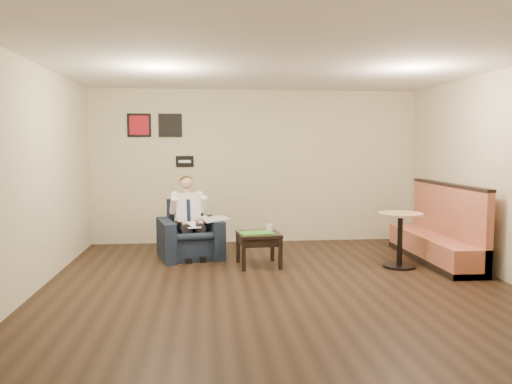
{
  "coord_description": "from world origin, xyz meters",
  "views": [
    {
      "loc": [
        -0.91,
        -6.16,
        1.78
      ],
      "look_at": [
        -0.18,
        1.2,
        1.1
      ],
      "focal_mm": 35.0,
      "sensor_mm": 36.0,
      "label": 1
    }
  ],
  "objects": [
    {
      "name": "wall_right",
      "position": [
        3.0,
        0.0,
        1.4
      ],
      "size": [
        0.02,
        6.0,
        2.8
      ],
      "primitive_type": "cube",
      "color": "beige",
      "rests_on": "ground"
    },
    {
      "name": "side_table",
      "position": [
        -0.15,
        1.1,
        0.25
      ],
      "size": [
        0.66,
        0.66,
        0.5
      ],
      "primitive_type": "cube",
      "rotation": [
        0.0,
        0.0,
        0.09
      ],
      "color": "black",
      "rests_on": "ground"
    },
    {
      "name": "armchair",
      "position": [
        -1.18,
        1.77,
        0.45
      ],
      "size": [
        1.13,
        1.13,
        0.91
      ],
      "primitive_type": "cube",
      "rotation": [
        0.0,
        0.0,
        0.23
      ],
      "color": "black",
      "rests_on": "ground"
    },
    {
      "name": "lap_papers",
      "position": [
        -1.13,
        1.56,
        0.56
      ],
      "size": [
        0.29,
        0.34,
        0.01
      ],
      "primitive_type": "cube",
      "rotation": [
        0.0,
        0.0,
        0.3
      ],
      "color": "white",
      "rests_on": "seated_man"
    },
    {
      "name": "banquette",
      "position": [
        2.59,
        1.15,
        0.59
      ],
      "size": [
        0.55,
        2.32,
        1.19
      ],
      "primitive_type": "cube",
      "color": "#AE5E43",
      "rests_on": "ground"
    },
    {
      "name": "art_print_left",
      "position": [
        -2.1,
        2.98,
        2.15
      ],
      "size": [
        0.42,
        0.03,
        0.42
      ],
      "primitive_type": "cube",
      "color": "#AC1522",
      "rests_on": "wall_back"
    },
    {
      "name": "wall_front",
      "position": [
        0.0,
        -3.0,
        1.4
      ],
      "size": [
        6.0,
        0.02,
        2.8
      ],
      "primitive_type": "cube",
      "color": "beige",
      "rests_on": "ground"
    },
    {
      "name": "wall_back",
      "position": [
        0.0,
        3.0,
        1.4
      ],
      "size": [
        6.0,
        0.02,
        2.8
      ],
      "primitive_type": "cube",
      "color": "beige",
      "rests_on": "ground"
    },
    {
      "name": "newspaper",
      "position": [
        -0.79,
        1.76,
        0.62
      ],
      "size": [
        0.52,
        0.58,
        0.01
      ],
      "primitive_type": "cube",
      "rotation": [
        0.0,
        0.0,
        0.29
      ],
      "color": "silver",
      "rests_on": "armchair"
    },
    {
      "name": "ground",
      "position": [
        0.0,
        0.0,
        0.0
      ],
      "size": [
        6.0,
        6.0,
        0.0
      ],
      "primitive_type": "plane",
      "color": "black",
      "rests_on": "ground"
    },
    {
      "name": "green_folder",
      "position": [
        -0.18,
        1.07,
        0.5
      ],
      "size": [
        0.56,
        0.45,
        0.01
      ],
      "primitive_type": "cube",
      "rotation": [
        0.0,
        0.0,
        0.23
      ],
      "color": "green",
      "rests_on": "side_table"
    },
    {
      "name": "art_print_right",
      "position": [
        -1.55,
        2.98,
        2.15
      ],
      "size": [
        0.42,
        0.03,
        0.42
      ],
      "primitive_type": "cube",
      "color": "black",
      "rests_on": "wall_back"
    },
    {
      "name": "wall_left",
      "position": [
        -3.0,
        0.0,
        1.4
      ],
      "size": [
        0.02,
        6.0,
        2.8
      ],
      "primitive_type": "cube",
      "color": "beige",
      "rests_on": "ground"
    },
    {
      "name": "seated_man",
      "position": [
        -1.15,
        1.66,
        0.62
      ],
      "size": [
        0.78,
        1.0,
        1.24
      ],
      "primitive_type": null,
      "rotation": [
        0.0,
        0.0,
        0.23
      ],
      "color": "white",
      "rests_on": "armchair"
    },
    {
      "name": "smartphone",
      "position": [
        -0.11,
        1.28,
        0.5
      ],
      "size": [
        0.16,
        0.09,
        0.01
      ],
      "primitive_type": "cube",
      "rotation": [
        0.0,
        0.0,
        -0.09
      ],
      "color": "black",
      "rests_on": "side_table"
    },
    {
      "name": "coffee_mug",
      "position": [
        0.04,
        1.25,
        0.55
      ],
      "size": [
        0.1,
        0.1,
        0.1
      ],
      "primitive_type": "cylinder",
      "rotation": [
        0.0,
        0.0,
        0.09
      ],
      "color": "white",
      "rests_on": "side_table"
    },
    {
      "name": "cafe_table",
      "position": [
        1.91,
        0.81,
        0.4
      ],
      "size": [
        0.84,
        0.84,
        0.81
      ],
      "primitive_type": "cylinder",
      "rotation": [
        0.0,
        0.0,
        -0.37
      ],
      "color": "tan",
      "rests_on": "ground"
    },
    {
      "name": "seating_sign",
      "position": [
        -1.3,
        2.98,
        1.5
      ],
      "size": [
        0.32,
        0.02,
        0.2
      ],
      "primitive_type": "cube",
      "color": "black",
      "rests_on": "wall_back"
    },
    {
      "name": "ceiling",
      "position": [
        0.0,
        0.0,
        2.8
      ],
      "size": [
        6.0,
        6.0,
        0.02
      ],
      "primitive_type": "cube",
      "color": "white",
      "rests_on": "wall_back"
    }
  ]
}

